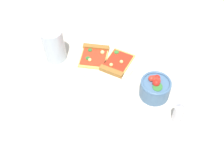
{
  "coord_description": "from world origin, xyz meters",
  "views": [
    {
      "loc": [
        0.54,
        -0.45,
        0.73
      ],
      "look_at": [
        0.1,
        -0.08,
        0.03
      ],
      "focal_mm": 42.5,
      "sensor_mm": 36.0,
      "label": 1
    }
  ],
  "objects_px": {
    "pizza_slice_far": "(116,64)",
    "salad_bowl": "(155,88)",
    "plate": "(106,60)",
    "pizza_slice_near": "(95,55)",
    "paper_napkin": "(75,127)",
    "soda_glass": "(54,46)",
    "pepper_shaker": "(179,112)"
  },
  "relations": [
    {
      "from": "plate",
      "to": "pepper_shaker",
      "type": "relative_size",
      "value": 2.94
    },
    {
      "from": "soda_glass",
      "to": "pepper_shaker",
      "type": "bearing_deg",
      "value": 17.0
    },
    {
      "from": "pizza_slice_far",
      "to": "salad_bowl",
      "type": "height_order",
      "value": "salad_bowl"
    },
    {
      "from": "pizza_slice_far",
      "to": "pepper_shaker",
      "type": "height_order",
      "value": "pepper_shaker"
    },
    {
      "from": "salad_bowl",
      "to": "paper_napkin",
      "type": "xyz_separation_m",
      "value": [
        -0.07,
        -0.28,
        -0.04
      ]
    },
    {
      "from": "pizza_slice_near",
      "to": "soda_glass",
      "type": "relative_size",
      "value": 1.2
    },
    {
      "from": "soda_glass",
      "to": "pizza_slice_far",
      "type": "bearing_deg",
      "value": 36.86
    },
    {
      "from": "plate",
      "to": "salad_bowl",
      "type": "xyz_separation_m",
      "value": [
        0.23,
        0.03,
        0.03
      ]
    },
    {
      "from": "paper_napkin",
      "to": "pizza_slice_near",
      "type": "bearing_deg",
      "value": 130.92
    },
    {
      "from": "plate",
      "to": "paper_napkin",
      "type": "bearing_deg",
      "value": -58.15
    },
    {
      "from": "plate",
      "to": "pizza_slice_near",
      "type": "relative_size",
      "value": 1.47
    },
    {
      "from": "paper_napkin",
      "to": "soda_glass",
      "type": "bearing_deg",
      "value": 158.15
    },
    {
      "from": "pizza_slice_near",
      "to": "paper_napkin",
      "type": "xyz_separation_m",
      "value": [
        0.2,
        -0.23,
        -0.02
      ]
    },
    {
      "from": "plate",
      "to": "pizza_slice_far",
      "type": "relative_size",
      "value": 1.5
    },
    {
      "from": "soda_glass",
      "to": "paper_napkin",
      "type": "xyz_separation_m",
      "value": [
        0.3,
        -0.12,
        -0.06
      ]
    },
    {
      "from": "pizza_slice_far",
      "to": "paper_napkin",
      "type": "distance_m",
      "value": 0.29
    },
    {
      "from": "pizza_slice_far",
      "to": "paper_napkin",
      "type": "xyz_separation_m",
      "value": [
        0.11,
        -0.26,
        -0.02
      ]
    },
    {
      "from": "pizza_slice_far",
      "to": "paper_napkin",
      "type": "relative_size",
      "value": 1.14
    },
    {
      "from": "pizza_slice_far",
      "to": "salad_bowl",
      "type": "relative_size",
      "value": 1.48
    },
    {
      "from": "pizza_slice_near",
      "to": "pizza_slice_far",
      "type": "height_order",
      "value": "pizza_slice_near"
    },
    {
      "from": "pizza_slice_near",
      "to": "salad_bowl",
      "type": "distance_m",
      "value": 0.27
    },
    {
      "from": "pizza_slice_near",
      "to": "paper_napkin",
      "type": "height_order",
      "value": "pizza_slice_near"
    },
    {
      "from": "salad_bowl",
      "to": "soda_glass",
      "type": "xyz_separation_m",
      "value": [
        -0.37,
        -0.16,
        0.02
      ]
    },
    {
      "from": "pizza_slice_near",
      "to": "salad_bowl",
      "type": "height_order",
      "value": "salad_bowl"
    },
    {
      "from": "pizza_slice_near",
      "to": "salad_bowl",
      "type": "relative_size",
      "value": 1.5
    },
    {
      "from": "plate",
      "to": "salad_bowl",
      "type": "distance_m",
      "value": 0.23
    },
    {
      "from": "pizza_slice_near",
      "to": "paper_napkin",
      "type": "bearing_deg",
      "value": -49.08
    },
    {
      "from": "salad_bowl",
      "to": "plate",
      "type": "bearing_deg",
      "value": -172.8
    },
    {
      "from": "pizza_slice_near",
      "to": "pepper_shaker",
      "type": "height_order",
      "value": "pepper_shaker"
    },
    {
      "from": "pizza_slice_near",
      "to": "plate",
      "type": "bearing_deg",
      "value": 29.05
    },
    {
      "from": "pizza_slice_near",
      "to": "pizza_slice_far",
      "type": "relative_size",
      "value": 1.02
    },
    {
      "from": "soda_glass",
      "to": "salad_bowl",
      "type": "bearing_deg",
      "value": 23.79
    }
  ]
}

